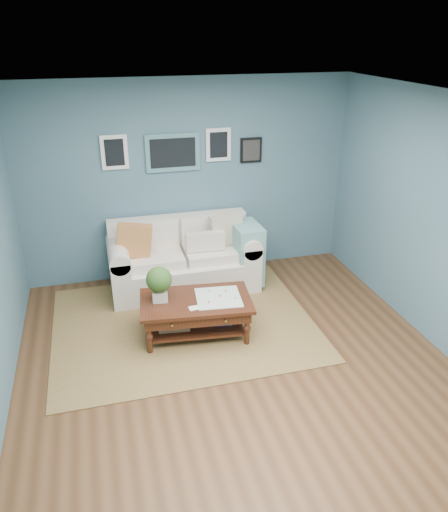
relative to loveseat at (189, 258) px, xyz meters
name	(u,v)px	position (x,y,z in m)	size (l,w,h in m)	color
room_shell	(240,251)	(0.11, -1.97, 0.94)	(5.00, 5.02, 2.70)	brown
area_rug	(184,323)	(-0.27, -0.95, -0.41)	(3.05, 2.44, 0.01)	brown
loveseat	(189,258)	(0.00, 0.00, 0.00)	(2.00, 0.91, 1.03)	silver
coffee_table	(190,306)	(-0.23, -1.20, -0.03)	(1.32, 0.86, 0.87)	black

